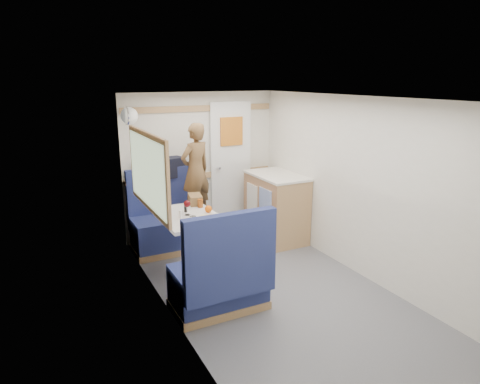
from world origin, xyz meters
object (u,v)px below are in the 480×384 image
dome_light (129,116)px  tumbler_left (193,221)px  beer_glass (200,203)px  pepper_grinder (186,208)px  person (196,171)px  wine_glass (187,204)px  tray (211,217)px  cheese_block (206,217)px  galley_counter (276,207)px  duffel_bag (163,168)px  bread_loaf (195,199)px  salt_grinder (180,214)px  dinette_table (189,228)px  orange_fruit (208,209)px  bench_far (167,227)px  bench_near (221,282)px

dome_light → tumbler_left: (0.30, -1.23, -0.98)m
beer_glass → pepper_grinder: size_ratio=1.02×
person → wine_glass: person is taller
tray → beer_glass: bearing=84.9°
cheese_block → tumbler_left: 0.22m
dome_light → person: (0.75, -0.15, -0.70)m
galley_counter → duffel_bag: bearing=157.9°
bread_loaf → wine_glass: bearing=-122.3°
tumbler_left → salt_grinder: bearing=95.0°
dome_light → galley_counter: (1.86, -0.30, -1.28)m
duffel_bag → wine_glass: (-0.07, -1.12, -0.19)m
dome_light → cheese_block: dome_light is taller
dome_light → tray: 1.57m
dinette_table → wine_glass: size_ratio=5.48×
tray → pepper_grinder: 0.37m
galley_counter → dome_light: bearing=170.8°
tray → salt_grinder: size_ratio=3.82×
beer_glass → salt_grinder: (-0.34, -0.27, -0.00)m
dome_light → beer_glass: bearing=-46.1°
galley_counter → duffel_bag: (-1.41, 0.57, 0.56)m
duffel_bag → pepper_grinder: size_ratio=5.68×
wine_glass → orange_fruit: bearing=-16.5°
salt_grinder → bread_loaf: bread_loaf is taller
galley_counter → beer_glass: (-1.24, -0.34, 0.30)m
wine_glass → salt_grinder: 0.15m
orange_fruit → beer_glass: (0.01, 0.27, -0.01)m
person → orange_fruit: 0.82m
wine_glass → cheese_block: bearing=-66.8°
bench_far → bread_loaf: size_ratio=3.97×
galley_counter → cheese_block: galley_counter is taller
galley_counter → pepper_grinder: 1.55m
bench_near → galley_counter: (1.47, 1.41, 0.17)m
wine_glass → pepper_grinder: 0.14m
dome_light → salt_grinder: (0.28, -0.91, -0.98)m
duffel_bag → dinette_table: bearing=-107.8°
dinette_table → bench_far: 0.90m
galley_counter → bread_loaf: bearing=-172.0°
bench_far → bench_near: (0.00, -1.73, 0.00)m
tumbler_left → beer_glass: size_ratio=1.11×
bench_far → galley_counter: bench_far is taller
wine_glass → duffel_bag: bearing=86.4°
duffel_bag → bench_far: bearing=-118.0°
galley_counter → tray: 1.51m
orange_fruit → salt_grinder: bearing=-179.7°
bench_far → orange_fruit: bench_far is taller
wine_glass → bread_loaf: bearing=57.7°
duffel_bag → tumbler_left: duffel_bag is taller
pepper_grinder → bench_far: bearing=91.0°
pepper_grinder → galley_counter: bearing=16.4°
tumbler_left → pepper_grinder: size_ratio=1.13×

